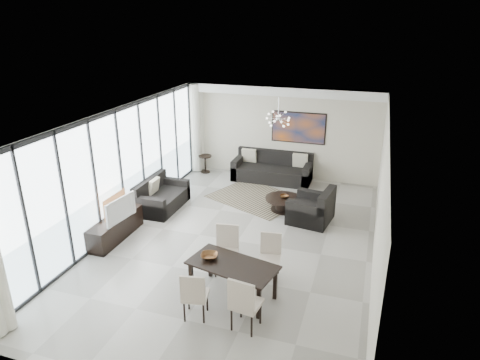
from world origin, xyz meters
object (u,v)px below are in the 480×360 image
at_px(sofa_main, 272,171).
at_px(tv_console, 115,228).
at_px(coffee_table, 284,203).
at_px(television, 117,209).
at_px(dining_table, 233,268).

distance_m(sofa_main, tv_console, 5.45).
relative_size(coffee_table, television, 1.03).
xyz_separation_m(television, dining_table, (3.15, -1.18, -0.22)).
height_order(sofa_main, tv_console, sofa_main).
xyz_separation_m(coffee_table, tv_console, (-3.40, -2.72, 0.07)).
bearing_deg(coffee_table, dining_table, -91.30).
distance_m(tv_console, television, 0.57).
distance_m(sofa_main, dining_table, 6.09).
relative_size(tv_console, television, 1.76).
xyz_separation_m(coffee_table, television, (-3.24, -2.78, 0.61)).
bearing_deg(sofa_main, dining_table, -83.00).
bearing_deg(sofa_main, coffee_table, -68.27).
bearing_deg(television, coffee_table, -42.55).
relative_size(coffee_table, tv_console, 0.59).
relative_size(coffee_table, dining_table, 0.57).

